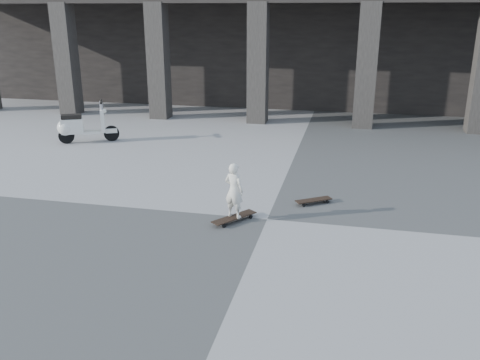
% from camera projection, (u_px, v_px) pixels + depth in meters
% --- Properties ---
extents(ground, '(90.00, 90.00, 0.00)m').
position_uv_depth(ground, '(267.00, 219.00, 9.56)').
color(ground, '#474745').
rests_on(ground, ground).
extents(colonnade, '(28.00, 8.82, 6.00)m').
position_uv_depth(colonnade, '(323.00, 27.00, 21.33)').
color(colonnade, black).
rests_on(colonnade, ground).
extents(longboard, '(0.73, 0.89, 0.09)m').
position_uv_depth(longboard, '(234.00, 218.00, 9.44)').
color(longboard, black).
rests_on(longboard, ground).
extents(skateboard_spare, '(0.74, 0.59, 0.09)m').
position_uv_depth(skateboard_spare, '(314.00, 200.00, 10.30)').
color(skateboard_spare, black).
rests_on(skateboard_spare, ground).
extents(child, '(0.44, 0.36, 1.04)m').
position_uv_depth(child, '(234.00, 190.00, 9.27)').
color(child, silver).
rests_on(child, longboard).
extents(scooter, '(1.62, 0.98, 1.22)m').
position_uv_depth(scooter, '(78.00, 127.00, 14.90)').
color(scooter, black).
rests_on(scooter, ground).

